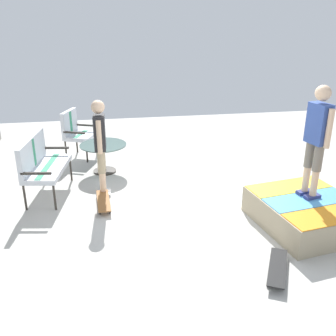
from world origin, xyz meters
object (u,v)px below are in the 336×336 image
at_px(skateboard_by_bench, 103,201).
at_px(person_watching, 100,142).
at_px(patio_table, 104,152).
at_px(patio_chair_near_house, 75,130).
at_px(skateboard_spare, 277,268).
at_px(person_skater, 317,135).
at_px(patio_bench, 40,161).
at_px(skate_ramp, 308,212).

bearing_deg(skateboard_by_bench, person_watching, -0.80).
distance_m(patio_table, skateboard_by_bench, 1.51).
distance_m(person_watching, skateboard_by_bench, 0.98).
xyz_separation_m(patio_chair_near_house, skateboard_by_bench, (-2.44, -0.53, -0.53)).
bearing_deg(skateboard_by_bench, skateboard_spare, -136.31).
relative_size(person_watching, person_skater, 1.01).
xyz_separation_m(patio_bench, person_skater, (-1.63, -4.01, 0.75)).
xyz_separation_m(patio_table, person_skater, (-2.48, -2.96, 0.96)).
xyz_separation_m(patio_chair_near_house, skateboard_spare, (-4.59, -2.58, -0.53)).
relative_size(skate_ramp, skateboard_spare, 2.61).
xyz_separation_m(person_skater, skateboard_by_bench, (1.01, 3.00, -1.28)).
relative_size(patio_table, person_watching, 0.55).
relative_size(patio_chair_near_house, skateboard_spare, 1.27).
bearing_deg(skateboard_spare, person_watching, 38.29).
bearing_deg(skateboard_spare, person_skater, -39.85).
xyz_separation_m(patio_bench, patio_chair_near_house, (1.82, -0.48, -0.00)).
height_order(person_watching, person_skater, person_skater).
relative_size(patio_table, skateboard_spare, 1.12).
height_order(patio_chair_near_house, patio_table, patio_chair_near_house).
distance_m(skate_ramp, skateboard_by_bench, 3.18).
distance_m(patio_bench, person_skater, 4.39).
bearing_deg(skate_ramp, patio_chair_near_house, 44.63).
bearing_deg(skateboard_spare, skateboard_by_bench, 43.69).
bearing_deg(patio_chair_near_house, skateboard_by_bench, -167.70).
height_order(patio_bench, skateboard_spare, patio_bench).
height_order(patio_table, skateboard_spare, patio_table).
xyz_separation_m(skate_ramp, patio_bench, (1.73, 3.99, 0.40)).
height_order(skate_ramp, patio_bench, patio_bench).
bearing_deg(patio_chair_near_house, skateboard_spare, -150.62).
height_order(skateboard_by_bench, skateboard_spare, same).
bearing_deg(patio_bench, skateboard_by_bench, -121.41).
bearing_deg(patio_chair_near_house, person_skater, -134.33).
relative_size(patio_table, skateboard_by_bench, 1.11).
height_order(patio_chair_near_house, person_skater, person_skater).
bearing_deg(patio_table, person_skater, -130.02).
xyz_separation_m(skate_ramp, person_skater, (0.11, -0.02, 1.15)).
distance_m(patio_chair_near_house, person_skater, 4.99).
height_order(patio_chair_near_house, skateboard_by_bench, patio_chair_near_house).
bearing_deg(skateboard_by_bench, skate_ramp, -110.54).
bearing_deg(skateboard_spare, skate_ramp, -41.98).
height_order(patio_bench, person_skater, person_skater).
height_order(patio_bench, skateboard_by_bench, patio_bench).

